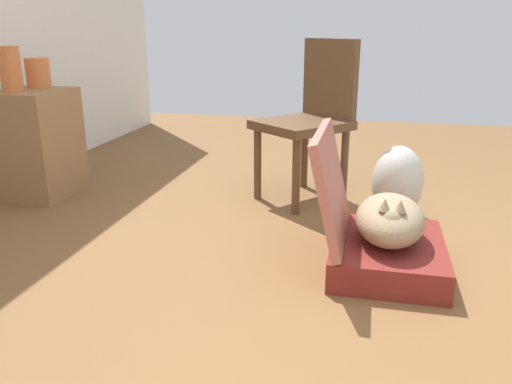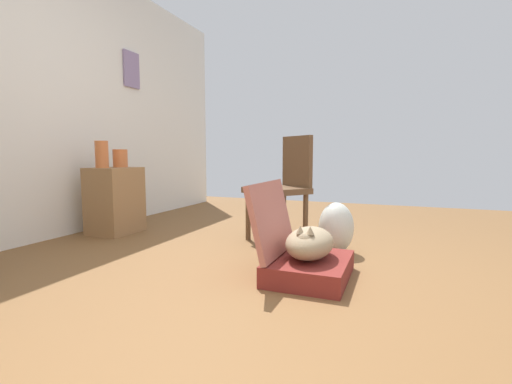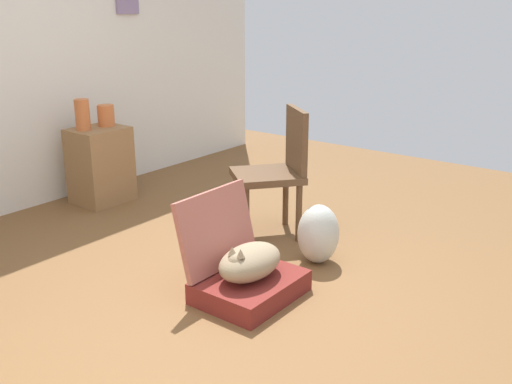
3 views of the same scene
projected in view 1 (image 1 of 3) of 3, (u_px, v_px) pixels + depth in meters
The scene contains 9 objects.
ground_plane at pixel (339, 291), 1.98m from camera, with size 7.68×7.68×0.00m, color brown.
suitcase_base at pixel (387, 254), 2.16m from camera, with size 0.58×0.46×0.12m, color maroon.
suitcase_lid at pixel (332, 184), 2.12m from camera, with size 0.58×0.46×0.04m, color #B26356.
cat at pixel (390, 219), 2.11m from camera, with size 0.52×0.28×0.22m.
plastic_bag_white at pixel (397, 182), 2.70m from camera, with size 0.27×0.27×0.39m, color silver.
side_table at pixel (38, 144), 3.04m from camera, with size 0.44×0.37×0.63m, color olive.
vase_tall at pixel (10, 69), 2.81m from camera, with size 0.12×0.12×0.25m, color #CC6B38.
vase_short at pixel (38, 73), 3.02m from camera, with size 0.14×0.14×0.17m, color #CC6B38.
chair at pixel (311, 115), 2.93m from camera, with size 0.63×0.62×0.91m.
Camera 1 is at (-1.79, -0.08, 0.98)m, focal length 35.85 mm.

